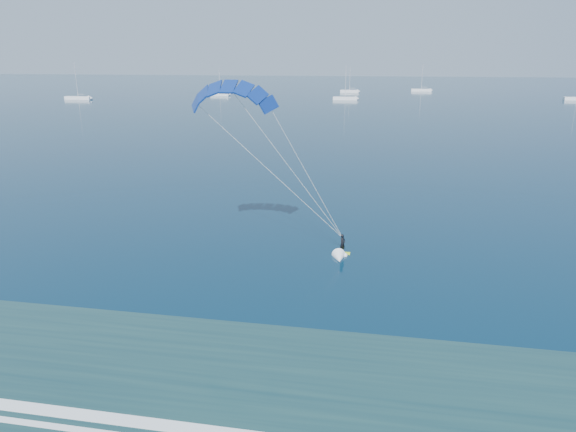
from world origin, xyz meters
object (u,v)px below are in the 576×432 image
(sailboat_1, at_px, (220,94))
(sailboat_4, at_px, (421,90))
(sailboat_0, at_px, (78,98))
(sailboat_3, at_px, (345,98))
(sailboat_2, at_px, (349,91))
(kitesurfer_rig, at_px, (286,163))

(sailboat_1, height_order, sailboat_4, sailboat_4)
(sailboat_4, bearing_deg, sailboat_1, -153.04)
(sailboat_0, bearing_deg, sailboat_3, 8.95)
(sailboat_0, distance_m, sailboat_4, 151.27)
(sailboat_1, height_order, sailboat_3, sailboat_3)
(sailboat_3, bearing_deg, sailboat_2, 91.56)
(sailboat_3, distance_m, sailboat_4, 65.77)
(sailboat_3, relative_size, sailboat_4, 1.00)
(kitesurfer_rig, xyz_separation_m, sailboat_2, (-8.16, 204.16, -7.07))
(sailboat_3, height_order, sailboat_4, sailboat_4)
(sailboat_0, height_order, sailboat_1, sailboat_0)
(sailboat_2, xyz_separation_m, sailboat_4, (32.86, 14.34, 0.01))
(kitesurfer_rig, height_order, sailboat_1, kitesurfer_rig)
(sailboat_2, height_order, sailboat_3, sailboat_3)
(kitesurfer_rig, distance_m, sailboat_2, 204.44)
(sailboat_1, bearing_deg, kitesurfer_rig, -70.90)
(kitesurfer_rig, xyz_separation_m, sailboat_3, (-6.98, 160.86, -7.06))
(sailboat_0, bearing_deg, sailboat_4, 29.06)
(kitesurfer_rig, bearing_deg, sailboat_0, 126.55)
(sailboat_0, bearing_deg, sailboat_1, 32.67)
(kitesurfer_rig, relative_size, sailboat_1, 1.35)
(sailboat_2, xyz_separation_m, sailboat_3, (1.18, -43.30, 0.01))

